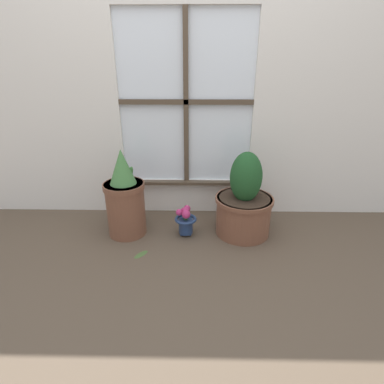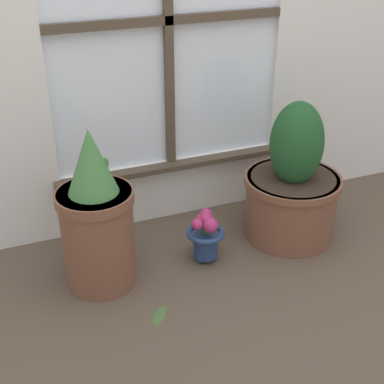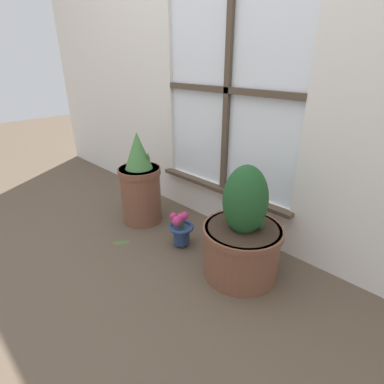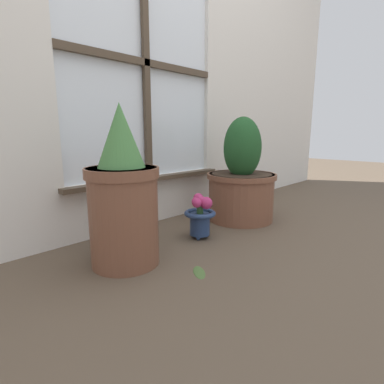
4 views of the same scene
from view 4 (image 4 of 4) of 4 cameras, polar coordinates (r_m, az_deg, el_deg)
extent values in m
plane|color=brown|center=(1.40, 7.75, -10.70)|extent=(10.00, 10.00, 0.00)
cube|color=silver|center=(2.86, 15.13, 25.70)|extent=(1.71, 0.05, 2.50)
cube|color=silver|center=(1.77, -8.34, -1.35)|extent=(0.99, 0.05, 0.28)
cube|color=white|center=(1.78, -9.36, 23.01)|extent=(0.99, 0.02, 1.22)
cube|color=#4C3D2D|center=(1.76, -8.77, 23.18)|extent=(0.04, 0.02, 1.22)
cube|color=#4C3D2D|center=(1.76, -8.77, 23.18)|extent=(0.99, 0.02, 0.04)
cube|color=#4C3D2D|center=(1.71, -7.53, 2.52)|extent=(1.05, 0.06, 0.02)
cylinder|color=brown|center=(1.22, -12.81, -4.59)|extent=(0.27, 0.27, 0.39)
cylinder|color=brown|center=(1.18, -13.19, 3.65)|extent=(0.29, 0.29, 0.04)
cylinder|color=#38281E|center=(1.18, -13.22, 4.35)|extent=(0.25, 0.25, 0.01)
cone|color=#477F42|center=(1.17, -13.50, 10.45)|extent=(0.18, 0.18, 0.24)
ellipsoid|color=#477F42|center=(1.23, -12.94, 7.70)|extent=(0.09, 0.09, 0.12)
cylinder|color=brown|center=(1.83, 9.28, -0.89)|extent=(0.39, 0.39, 0.28)
cylinder|color=brown|center=(1.81, 9.41, 3.04)|extent=(0.41, 0.41, 0.03)
cylinder|color=#38281E|center=(1.81, 9.42, 3.33)|extent=(0.36, 0.36, 0.01)
ellipsoid|color=#1E4C23|center=(1.79, 9.58, 8.29)|extent=(0.22, 0.22, 0.36)
ellipsoid|color=#1E4C23|center=(1.87, 10.73, 6.25)|extent=(0.05, 0.16, 0.18)
sphere|color=navy|center=(1.55, 0.49, -8.03)|extent=(0.02, 0.02, 0.02)
sphere|color=navy|center=(1.49, 1.20, -8.81)|extent=(0.02, 0.02, 0.02)
sphere|color=navy|center=(1.54, 2.81, -8.21)|extent=(0.02, 0.02, 0.02)
cylinder|color=navy|center=(1.51, 1.51, -6.10)|extent=(0.10, 0.10, 0.11)
torus|color=navy|center=(1.49, 1.52, -4.10)|extent=(0.16, 0.16, 0.02)
cylinder|color=#386633|center=(1.48, 1.53, -2.98)|extent=(0.03, 0.03, 0.06)
sphere|color=#B22D66|center=(1.47, 1.54, -1.68)|extent=(0.05, 0.05, 0.05)
sphere|color=#B22D66|center=(1.49, 1.20, -1.18)|extent=(0.05, 0.05, 0.05)
sphere|color=#B22D66|center=(1.47, 0.75, -1.83)|extent=(0.04, 0.04, 0.04)
sphere|color=#B22D66|center=(1.43, 0.93, -2.10)|extent=(0.05, 0.05, 0.05)
sphere|color=#B22D66|center=(1.46, 2.73, -2.12)|extent=(0.06, 0.06, 0.06)
ellipsoid|color=#476633|center=(1.18, 1.37, -14.89)|extent=(0.10, 0.11, 0.01)
camera|label=1|loc=(1.60, 87.25, 24.36)|focal=28.00mm
camera|label=2|loc=(1.10, 116.36, 41.01)|focal=50.00mm
camera|label=3|loc=(2.28, 48.78, 21.36)|focal=28.00mm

